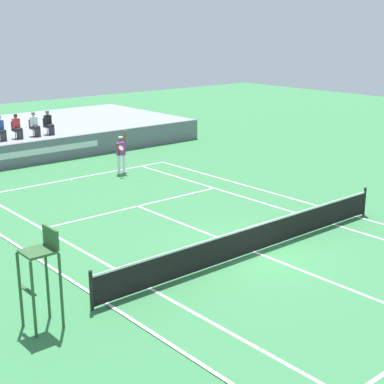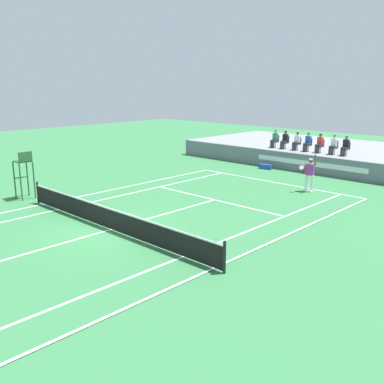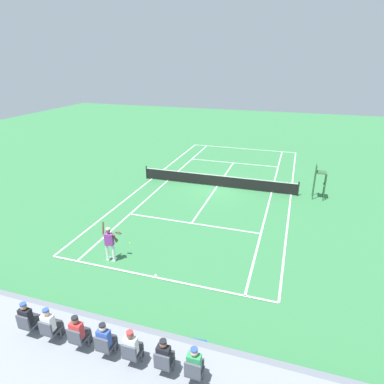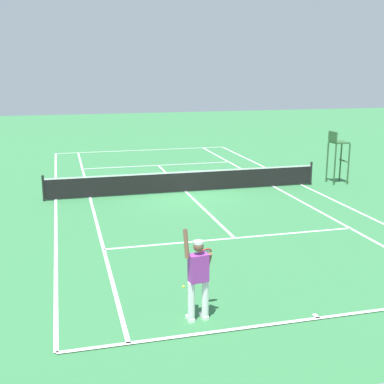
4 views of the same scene
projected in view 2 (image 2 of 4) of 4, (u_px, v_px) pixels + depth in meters
ground_plane at (110, 230)px, 17.57m from camera, size 80.00×80.00×0.00m
court at (110, 230)px, 17.57m from camera, size 11.08×23.88×0.03m
net at (110, 218)px, 17.44m from camera, size 11.98×0.10×1.07m
barrier_wall at (309, 164)px, 28.57m from camera, size 22.52×0.25×1.20m
bleacher_platform at (343, 155)px, 32.06m from camera, size 22.52×9.73×1.20m
spectator_seated_0 at (275, 139)px, 31.54m from camera, size 0.44×0.60×1.27m
spectator_seated_1 at (285, 140)px, 30.97m from camera, size 0.44×0.60×1.27m
spectator_seated_2 at (297, 141)px, 30.33m from camera, size 0.44×0.60×1.27m
spectator_seated_3 at (308, 142)px, 29.77m from camera, size 0.44×0.60×1.27m
spectator_seated_4 at (319, 144)px, 29.17m from camera, size 0.44×0.60×1.27m
spectator_seated_5 at (333, 145)px, 28.50m from camera, size 0.44×0.60×1.27m
spectator_seated_6 at (345, 146)px, 27.96m from camera, size 0.44×0.60×1.27m
tennis_player at (310, 174)px, 23.56m from camera, size 0.75×0.69×2.08m
tennis_ball at (290, 196)px, 22.65m from camera, size 0.07×0.07×0.07m
umpire_chair at (24, 169)px, 22.03m from camera, size 0.77×0.77×2.44m
equipment_bag at (265, 167)px, 30.06m from camera, size 0.93×0.42×0.32m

